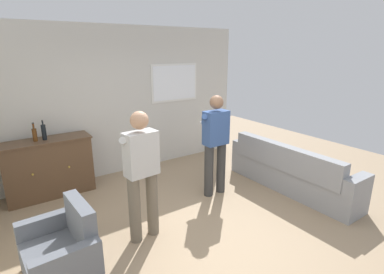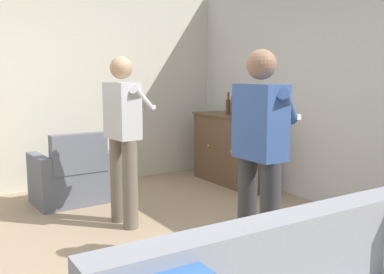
% 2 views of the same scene
% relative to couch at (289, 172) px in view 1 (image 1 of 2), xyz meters
% --- Properties ---
extents(ground, '(10.40, 10.40, 0.00)m').
position_rel_couch_xyz_m(ground, '(-1.92, -0.14, -0.33)').
color(ground, '#9E8466').
extents(wall_back_with_window, '(5.20, 0.15, 2.80)m').
position_rel_couch_xyz_m(wall_back_with_window, '(-1.90, 2.51, 1.08)').
color(wall_back_with_window, beige).
rests_on(wall_back_with_window, ground).
extents(couch, '(0.57, 2.42, 0.84)m').
position_rel_couch_xyz_m(couch, '(0.00, 0.00, 0.00)').
color(couch, gray).
rests_on(couch, ground).
extents(armchair, '(0.69, 0.91, 0.85)m').
position_rel_couch_xyz_m(armchair, '(-3.71, -0.01, -0.04)').
color(armchair, slate).
rests_on(armchair, ground).
extents(sideboard_cabinet, '(1.38, 0.49, 0.97)m').
position_rel_couch_xyz_m(sideboard_cabinet, '(-3.43, 2.16, 0.16)').
color(sideboard_cabinet, brown).
rests_on(sideboard_cabinet, ground).
extents(bottle_wine_green, '(0.07, 0.07, 0.32)m').
position_rel_couch_xyz_m(bottle_wine_green, '(-3.43, 2.16, 0.77)').
color(bottle_wine_green, black).
rests_on(bottle_wine_green, sideboard_cabinet).
extents(bottle_liquor_amber, '(0.07, 0.07, 0.30)m').
position_rel_couch_xyz_m(bottle_liquor_amber, '(-3.56, 2.16, 0.76)').
color(bottle_liquor_amber, '#593314').
rests_on(bottle_liquor_amber, sideboard_cabinet).
extents(person_standing_left, '(0.56, 0.49, 1.68)m').
position_rel_couch_xyz_m(person_standing_left, '(-2.67, 0.21, 0.61)').
color(person_standing_left, '#6B6051').
rests_on(person_standing_left, ground).
extents(person_standing_right, '(0.56, 0.47, 1.68)m').
position_rel_couch_xyz_m(person_standing_right, '(-1.14, 0.65, 0.61)').
color(person_standing_right, '#383838').
rests_on(person_standing_right, ground).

